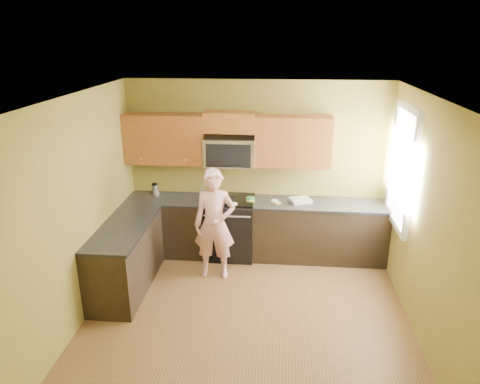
# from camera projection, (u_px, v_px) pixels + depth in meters

# --- Properties ---
(floor) EXTENTS (4.00, 4.00, 0.00)m
(floor) POSITION_uv_depth(u_px,v_px,m) (247.00, 319.00, 5.50)
(floor) COLOR brown
(floor) RESTS_ON ground
(ceiling) EXTENTS (4.00, 4.00, 0.00)m
(ceiling) POSITION_uv_depth(u_px,v_px,m) (248.00, 99.00, 4.59)
(ceiling) COLOR white
(ceiling) RESTS_ON ground
(wall_back) EXTENTS (4.00, 0.00, 4.00)m
(wall_back) POSITION_uv_depth(u_px,v_px,m) (257.00, 168.00, 6.92)
(wall_back) COLOR olive
(wall_back) RESTS_ON ground
(wall_front) EXTENTS (4.00, 0.00, 4.00)m
(wall_front) POSITION_uv_depth(u_px,v_px,m) (227.00, 330.00, 3.17)
(wall_front) COLOR olive
(wall_front) RESTS_ON ground
(wall_left) EXTENTS (0.00, 4.00, 4.00)m
(wall_left) POSITION_uv_depth(u_px,v_px,m) (78.00, 213.00, 5.21)
(wall_left) COLOR olive
(wall_left) RESTS_ON ground
(wall_right) EXTENTS (0.00, 4.00, 4.00)m
(wall_right) POSITION_uv_depth(u_px,v_px,m) (429.00, 225.00, 4.88)
(wall_right) COLOR olive
(wall_right) RESTS_ON ground
(cabinet_back_run) EXTENTS (4.00, 0.60, 0.88)m
(cabinet_back_run) POSITION_uv_depth(u_px,v_px,m) (255.00, 229.00, 6.95)
(cabinet_back_run) COLOR black
(cabinet_back_run) RESTS_ON floor
(cabinet_left_run) EXTENTS (0.60, 1.60, 0.88)m
(cabinet_left_run) POSITION_uv_depth(u_px,v_px,m) (126.00, 258.00, 6.06)
(cabinet_left_run) COLOR black
(cabinet_left_run) RESTS_ON floor
(countertop_back) EXTENTS (4.00, 0.62, 0.04)m
(countertop_back) POSITION_uv_depth(u_px,v_px,m) (255.00, 202.00, 6.78)
(countertop_back) COLOR black
(countertop_back) RESTS_ON cabinet_back_run
(countertop_left) EXTENTS (0.62, 1.60, 0.04)m
(countertop_left) POSITION_uv_depth(u_px,v_px,m) (124.00, 228.00, 5.90)
(countertop_left) COLOR black
(countertop_left) RESTS_ON cabinet_left_run
(stove) EXTENTS (0.76, 0.65, 0.95)m
(stove) POSITION_uv_depth(u_px,v_px,m) (229.00, 227.00, 6.94)
(stove) COLOR black
(stove) RESTS_ON floor
(microwave) EXTENTS (0.76, 0.40, 0.42)m
(microwave) POSITION_uv_depth(u_px,v_px,m) (230.00, 165.00, 6.73)
(microwave) COLOR silver
(microwave) RESTS_ON wall_back
(upper_cab_left) EXTENTS (1.22, 0.33, 0.75)m
(upper_cab_left) POSITION_uv_depth(u_px,v_px,m) (166.00, 163.00, 6.85)
(upper_cab_left) COLOR brown
(upper_cab_left) RESTS_ON wall_back
(upper_cab_right) EXTENTS (1.12, 0.33, 0.75)m
(upper_cab_right) POSITION_uv_depth(u_px,v_px,m) (292.00, 166.00, 6.68)
(upper_cab_right) COLOR brown
(upper_cab_right) RESTS_ON wall_back
(upper_cab_over_mw) EXTENTS (0.76, 0.33, 0.30)m
(upper_cab_over_mw) POSITION_uv_depth(u_px,v_px,m) (230.00, 122.00, 6.54)
(upper_cab_over_mw) COLOR brown
(upper_cab_over_mw) RESTS_ON wall_back
(window) EXTENTS (0.06, 1.06, 1.66)m
(window) POSITION_uv_depth(u_px,v_px,m) (403.00, 168.00, 5.90)
(window) COLOR white
(window) RESTS_ON wall_right
(woman) EXTENTS (0.59, 0.39, 1.60)m
(woman) POSITION_uv_depth(u_px,v_px,m) (215.00, 224.00, 6.25)
(woman) COLOR #F3797E
(woman) RESTS_ON floor
(frying_pan) EXTENTS (0.35, 0.48, 0.06)m
(frying_pan) POSITION_uv_depth(u_px,v_px,m) (226.00, 201.00, 6.70)
(frying_pan) COLOR black
(frying_pan) RESTS_ON stove
(butter_tub) EXTENTS (0.17, 0.17, 0.10)m
(butter_tub) POSITION_uv_depth(u_px,v_px,m) (250.00, 202.00, 6.73)
(butter_tub) COLOR #FFF243
(butter_tub) RESTS_ON countertop_back
(toast_slice) EXTENTS (0.14, 0.14, 0.01)m
(toast_slice) POSITION_uv_depth(u_px,v_px,m) (277.00, 203.00, 6.67)
(toast_slice) COLOR #B27F47
(toast_slice) RESTS_ON countertop_back
(napkin_a) EXTENTS (0.12, 0.13, 0.06)m
(napkin_a) POSITION_uv_depth(u_px,v_px,m) (234.00, 204.00, 6.56)
(napkin_a) COLOR silver
(napkin_a) RESTS_ON countertop_back
(napkin_b) EXTENTS (0.16, 0.17, 0.07)m
(napkin_b) POSITION_uv_depth(u_px,v_px,m) (274.00, 201.00, 6.67)
(napkin_b) COLOR silver
(napkin_b) RESTS_ON countertop_back
(dish_towel) EXTENTS (0.37, 0.33, 0.05)m
(dish_towel) POSITION_uv_depth(u_px,v_px,m) (301.00, 200.00, 6.73)
(dish_towel) COLOR white
(dish_towel) RESTS_ON countertop_back
(travel_mug) EXTENTS (0.11, 0.11, 0.19)m
(travel_mug) POSITION_uv_depth(u_px,v_px,m) (155.00, 195.00, 7.02)
(travel_mug) COLOR silver
(travel_mug) RESTS_ON countertop_back
(glass_a) EXTENTS (0.07, 0.07, 0.12)m
(glass_a) POSITION_uv_depth(u_px,v_px,m) (157.00, 193.00, 6.92)
(glass_a) COLOR silver
(glass_a) RESTS_ON countertop_back
(glass_b) EXTENTS (0.07, 0.07, 0.12)m
(glass_b) POSITION_uv_depth(u_px,v_px,m) (201.00, 191.00, 7.00)
(glass_b) COLOR silver
(glass_b) RESTS_ON countertop_back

